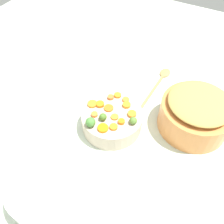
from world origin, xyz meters
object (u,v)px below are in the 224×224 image
object	(u,v)px
wooden_spoon	(161,79)
casserole_dish	(44,192)
metal_pot	(195,116)
serving_bowl_carrots	(112,120)

from	to	relation	value
wooden_spoon	casserole_dish	distance (m)	0.73
metal_pot	wooden_spoon	size ratio (longest dim) A/B	0.89
metal_pot	wooden_spoon	world-z (taller)	metal_pot
serving_bowl_carrots	metal_pot	distance (m)	0.32
serving_bowl_carrots	casserole_dish	distance (m)	0.37
serving_bowl_carrots	wooden_spoon	world-z (taller)	serving_bowl_carrots
serving_bowl_carrots	metal_pot	world-z (taller)	metal_pot
wooden_spoon	casserole_dish	bearing A→B (deg)	-8.97
wooden_spoon	casserole_dish	xyz separation A→B (m)	(0.72, -0.11, 0.05)
metal_pot	wooden_spoon	bearing A→B (deg)	-133.51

